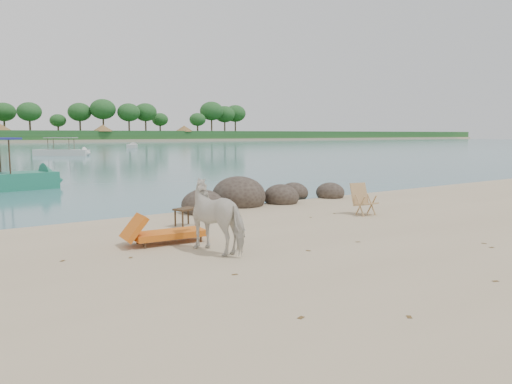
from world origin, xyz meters
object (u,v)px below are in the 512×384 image
(cow, at_px, (220,217))
(deck_chair, at_px, (366,200))
(side_table, at_px, (186,218))
(lounge_chair, at_px, (169,231))
(boulders, at_px, (251,198))

(cow, relative_size, deck_chair, 1.85)
(side_table, distance_m, lounge_chair, 1.92)
(boulders, relative_size, deck_chair, 7.39)
(cow, xyz_separation_m, lounge_chair, (-0.51, 1.18, -0.41))
(side_table, xyz_separation_m, lounge_chair, (-1.17, -1.52, 0.06))
(boulders, xyz_separation_m, deck_chair, (1.37, -3.63, 0.21))
(lounge_chair, bearing_deg, boulders, 44.14)
(side_table, xyz_separation_m, deck_chair, (4.87, -1.42, 0.22))
(cow, relative_size, lounge_chair, 0.88)
(boulders, height_order, lounge_chair, boulders)
(cow, relative_size, side_table, 2.98)
(side_table, height_order, lounge_chair, lounge_chair)
(lounge_chair, distance_m, deck_chair, 6.04)
(cow, xyz_separation_m, side_table, (0.66, 2.70, -0.47))
(deck_chair, bearing_deg, lounge_chair, -168.44)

